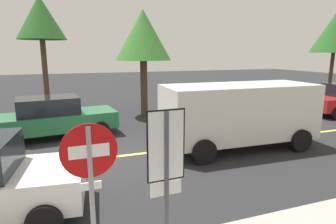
# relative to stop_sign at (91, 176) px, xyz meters

# --- Properties ---
(ground_plane) EXTENTS (80.00, 80.00, 0.00)m
(ground_plane) POSITION_rel_stop_sign_xyz_m (0.67, 4.87, -1.60)
(ground_plane) COLOR #262628
(lane_marking_centre) EXTENTS (28.00, 0.16, 0.01)m
(lane_marking_centre) POSITION_rel_stop_sign_xyz_m (3.67, 4.87, -1.59)
(lane_marking_centre) COLOR #E0D14C
(stop_sign) EXTENTS (0.76, 0.07, 2.34)m
(stop_sign) POSITION_rel_stop_sign_xyz_m (0.00, 0.00, 0.00)
(stop_sign) COLOR gray
(stop_sign) RESTS_ON ground_plane
(speed_limit_sign) EXTENTS (0.54, 0.06, 2.52)m
(speed_limit_sign) POSITION_rel_stop_sign_xyz_m (0.97, -0.32, 0.17)
(speed_limit_sign) COLOR #4C4C51
(speed_limit_sign) RESTS_ON ground_plane
(white_van) EXTENTS (5.25, 2.37, 2.20)m
(white_van) POSITION_rel_stop_sign_xyz_m (5.28, 4.37, -0.33)
(white_van) COLOR silver
(white_van) RESTS_ON ground_plane
(car_green_near_curb) EXTENTS (4.70, 2.36, 1.59)m
(car_green_near_curb) POSITION_rel_stop_sign_xyz_m (-0.78, 7.83, -0.79)
(car_green_near_curb) COLOR #236B3D
(car_green_near_curb) RESTS_ON ground_plane
(tree_left_verge) EXTENTS (3.02, 3.02, 5.94)m
(tree_left_verge) POSITION_rel_stop_sign_xyz_m (16.55, 10.66, 2.98)
(tree_left_verge) COLOR #513823
(tree_left_verge) RESTS_ON ground_plane
(tree_centre_verge) EXTENTS (2.21, 2.21, 5.81)m
(tree_centre_verge) POSITION_rel_stop_sign_xyz_m (-1.15, 11.02, 3.16)
(tree_centre_verge) COLOR #513823
(tree_centre_verge) RESTS_ON ground_plane
(tree_right_verge) EXTENTS (2.81, 2.81, 5.37)m
(tree_right_verge) POSITION_rel_stop_sign_xyz_m (3.55, 10.53, 2.48)
(tree_right_verge) COLOR #513823
(tree_right_verge) RESTS_ON ground_plane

